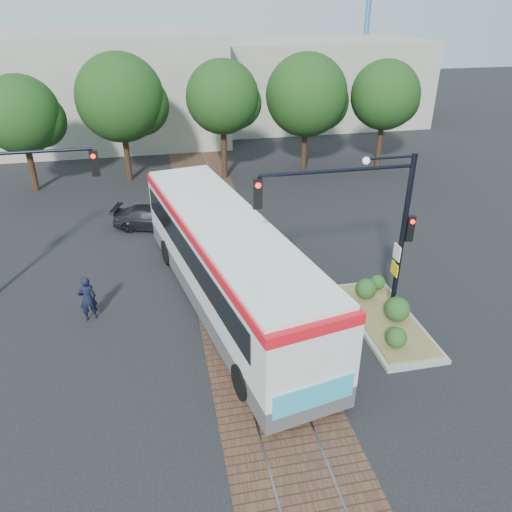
# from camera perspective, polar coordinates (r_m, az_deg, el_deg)

# --- Properties ---
(ground) EXTENTS (120.00, 120.00, 0.00)m
(ground) POSITION_cam_1_polar(r_m,az_deg,el_deg) (18.28, -0.70, -7.58)
(ground) COLOR black
(ground) RESTS_ON ground
(trackbed) EXTENTS (3.60, 40.00, 0.02)m
(trackbed) POSITION_cam_1_polar(r_m,az_deg,el_deg) (21.60, -2.75, -1.50)
(trackbed) COLOR brown
(trackbed) RESTS_ON ground
(tree_row) EXTENTS (26.40, 5.60, 7.67)m
(tree_row) POSITION_cam_1_polar(r_m,az_deg,el_deg) (31.81, -4.50, 17.44)
(tree_row) COLOR #382314
(tree_row) RESTS_ON ground
(warehouses) EXTENTS (40.00, 13.00, 8.00)m
(warehouses) POSITION_cam_1_polar(r_m,az_deg,el_deg) (43.94, -9.12, 18.74)
(warehouses) COLOR #ADA899
(warehouses) RESTS_ON ground
(city_bus) EXTENTS (5.32, 13.47, 3.53)m
(city_bus) POSITION_cam_1_polar(r_m,az_deg,el_deg) (18.26, -3.34, -0.38)
(city_bus) COLOR #49494C
(city_bus) RESTS_ON ground
(traffic_island) EXTENTS (2.20, 5.20, 1.13)m
(traffic_island) POSITION_cam_1_polar(r_m,az_deg,el_deg) (18.76, 14.53, -6.34)
(traffic_island) COLOR gray
(traffic_island) RESTS_ON ground
(signal_pole_main) EXTENTS (5.49, 0.46, 6.00)m
(signal_pole_main) POSITION_cam_1_polar(r_m,az_deg,el_deg) (16.63, 12.98, 4.34)
(signal_pole_main) COLOR black
(signal_pole_main) RESTS_ON ground
(signal_pole_left) EXTENTS (4.99, 0.34, 6.00)m
(signal_pole_left) POSITION_cam_1_polar(r_m,az_deg,el_deg) (20.55, -26.82, 5.69)
(signal_pole_left) COLOR black
(signal_pole_left) RESTS_ON ground
(officer) EXTENTS (0.73, 0.59, 1.75)m
(officer) POSITION_cam_1_polar(r_m,az_deg,el_deg) (18.98, -18.70, -4.60)
(officer) COLOR black
(officer) RESTS_ON ground
(parked_car) EXTENTS (4.18, 2.61, 1.13)m
(parked_car) POSITION_cam_1_polar(r_m,az_deg,el_deg) (25.69, -11.74, 4.31)
(parked_car) COLOR black
(parked_car) RESTS_ON ground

